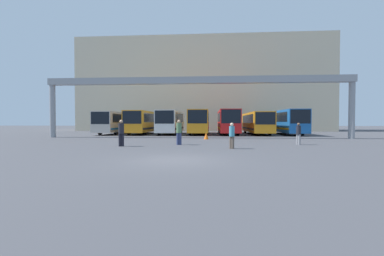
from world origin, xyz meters
The scene contains 15 objects.
ground_plane centered at (0.00, 0.00, 0.00)m, with size 200.00×200.00×0.00m, color #47474C.
building_backdrop centered at (0.00, 41.19, 8.80)m, with size 47.85×12.00×17.60m.
overhead_gantry centered at (0.00, 15.84, 5.50)m, with size 32.34×0.80×6.45m.
bus_slot_0 centered at (-11.90, 24.52, 1.76)m, with size 2.53×11.00×3.05m.
bus_slot_1 centered at (-7.93, 24.17, 1.81)m, with size 2.58×10.30×3.14m.
bus_slot_2 centered at (-3.97, 24.06, 1.83)m, with size 2.55×10.07×3.18m.
bus_slot_3 centered at (0.00, 24.49, 1.86)m, with size 2.56×10.94×3.24m.
bus_slot_4 centered at (3.97, 25.04, 1.89)m, with size 2.53×12.02×3.27m.
bus_slot_5 centered at (7.93, 24.98, 1.71)m, with size 2.55×11.92×2.96m.
bus_slot_6 centered at (11.90, 24.86, 1.87)m, with size 2.50×11.68×3.24m.
pedestrian_mid_right centered at (-0.77, 7.65, 0.99)m, with size 0.39×0.39×1.87m.
pedestrian_near_right centered at (8.14, 8.36, 0.87)m, with size 0.34×0.34×1.64m.
pedestrian_mid_left centered at (-4.66, 6.17, 0.98)m, with size 0.38×0.38×1.85m.
pedestrian_near_center centered at (2.93, 5.11, 0.88)m, with size 0.34×0.34×1.65m.
traffic_cone centered at (1.14, 13.95, 0.34)m, with size 0.47×0.47×0.68m.
Camera 1 is at (1.60, -11.32, 1.71)m, focal length 24.00 mm.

